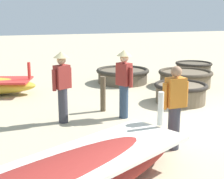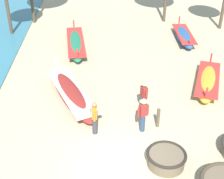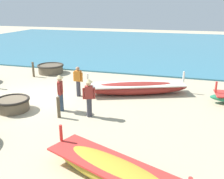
# 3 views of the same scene
# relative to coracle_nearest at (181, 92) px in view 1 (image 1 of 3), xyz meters

# --- Properties ---
(ground_plane) EXTENTS (80.00, 80.00, 0.00)m
(ground_plane) POSITION_rel_coracle_nearest_xyz_m (-1.78, 0.20, -0.31)
(ground_plane) COLOR #BCAD8C
(coracle_nearest) EXTENTS (1.52, 1.52, 0.57)m
(coracle_nearest) POSITION_rel_coracle_nearest_xyz_m (0.00, 0.00, 0.00)
(coracle_nearest) COLOR brown
(coracle_nearest) RESTS_ON ground
(coracle_upturned) EXTENTS (1.99, 1.99, 0.54)m
(coracle_upturned) POSITION_rel_coracle_nearest_xyz_m (3.25, 0.30, -0.02)
(coracle_upturned) COLOR brown
(coracle_upturned) RESTS_ON ground
(coracle_front_left) EXTENTS (1.55, 1.55, 0.54)m
(coracle_front_left) POSITION_rel_coracle_nearest_xyz_m (3.56, -3.24, -0.02)
(coracle_front_left) COLOR brown
(coracle_front_left) RESTS_ON ground
(coracle_center) EXTENTS (1.91, 1.91, 0.57)m
(coracle_center) POSITION_rel_coracle_nearest_xyz_m (1.79, -1.49, 0.00)
(coracle_center) COLOR brown
(coracle_center) RESTS_ON ground
(fisherman_crouching) EXTENTS (0.36, 0.50, 1.67)m
(fisherman_crouching) POSITION_rel_coracle_nearest_xyz_m (-0.33, 3.56, 0.65)
(fisherman_crouching) COLOR #383842
(fisherman_crouching) RESTS_ON ground
(fisherman_by_coracle) EXTENTS (0.50, 0.36, 1.67)m
(fisherman_by_coracle) POSITION_rel_coracle_nearest_xyz_m (-0.59, 2.10, 0.65)
(fisherman_by_coracle) COLOR #2D425B
(fisherman_by_coracle) RESTS_ON ground
(fisherman_hauling) EXTENTS (0.23, 0.53, 1.57)m
(fisherman_hauling) POSITION_rel_coracle_nearest_xyz_m (-2.64, 2.07, 0.53)
(fisherman_hauling) COLOR #383842
(fisherman_hauling) RESTS_ON ground
(mooring_post_inland) EXTENTS (0.14, 0.14, 0.92)m
(mooring_post_inland) POSITION_rel_coracle_nearest_xyz_m (0.14, 2.36, 0.15)
(mooring_post_inland) COLOR brown
(mooring_post_inland) RESTS_ON ground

